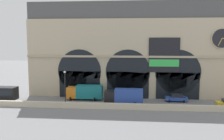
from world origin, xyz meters
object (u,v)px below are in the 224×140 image
(car_mideast, at_px, (176,98))
(box_truck_midwest, at_px, (85,92))
(street_lamp_quayside, at_px, (65,84))
(box_truck_center, at_px, (124,96))

(car_mideast, bearing_deg, box_truck_midwest, -179.32)
(box_truck_midwest, distance_m, street_lamp_quayside, 7.06)
(box_truck_center, bearing_deg, box_truck_midwest, 159.08)
(box_truck_midwest, xyz_separation_m, box_truck_center, (8.41, -3.21, 0.00))
(box_truck_center, distance_m, car_mideast, 11.23)
(box_truck_midwest, distance_m, box_truck_center, 9.00)
(box_truck_midwest, xyz_separation_m, car_mideast, (19.06, 0.22, -0.90))
(box_truck_midwest, distance_m, car_mideast, 19.08)
(box_truck_center, bearing_deg, car_mideast, 17.89)
(box_truck_center, relative_size, street_lamp_quayside, 1.09)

